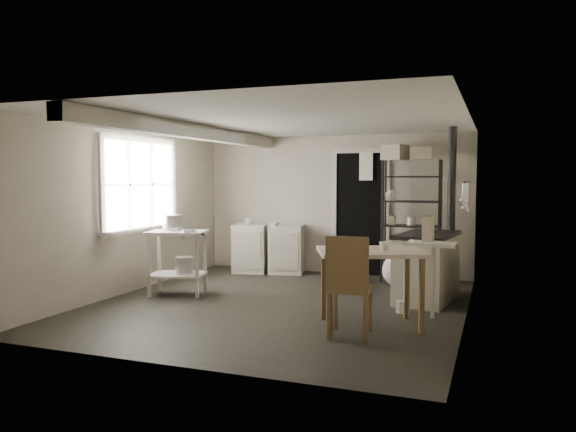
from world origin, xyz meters
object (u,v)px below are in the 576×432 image
(flour_sack, at_px, (395,270))
(base_cabinets, at_px, (269,245))
(prep_table, at_px, (178,266))
(shelf_rack, at_px, (411,220))
(chair, at_px, (350,288))
(stockpot, at_px, (173,226))
(work_table, at_px, (370,292))
(stove, at_px, (427,267))

(flour_sack, bearing_deg, base_cabinets, 169.28)
(prep_table, xyz_separation_m, base_cabinets, (0.48, 2.08, 0.06))
(shelf_rack, relative_size, chair, 1.81)
(shelf_rack, bearing_deg, prep_table, -145.11)
(stockpot, relative_size, shelf_rack, 0.16)
(prep_table, bearing_deg, stockpot, 149.85)
(stockpot, xyz_separation_m, shelf_rack, (2.97, 1.97, 0.01))
(work_table, bearing_deg, flour_sack, 93.39)
(prep_table, xyz_separation_m, stockpot, (-0.11, 0.06, 0.54))
(work_table, bearing_deg, chair, -107.35)
(chair, relative_size, flour_sack, 2.27)
(prep_table, relative_size, shelf_rack, 0.47)
(base_cabinets, distance_m, chair, 3.88)
(work_table, relative_size, chair, 1.06)
(shelf_rack, height_order, chair, shelf_rack)
(base_cabinets, height_order, work_table, base_cabinets)
(work_table, bearing_deg, base_cabinets, 129.92)
(chair, bearing_deg, base_cabinets, 120.04)
(stockpot, height_order, work_table, stockpot)
(prep_table, height_order, chair, chair)
(work_table, distance_m, flour_sack, 2.39)
(prep_table, xyz_separation_m, work_table, (2.82, -0.71, -0.02))
(stockpot, height_order, base_cabinets, stockpot)
(shelf_rack, bearing_deg, flour_sack, -116.11)
(stove, distance_m, work_table, 1.54)
(prep_table, bearing_deg, chair, -22.27)
(stove, xyz_separation_m, flour_sack, (-0.56, 0.89, -0.20))
(base_cabinets, xyz_separation_m, shelf_rack, (2.37, -0.05, 0.49))
(stove, xyz_separation_m, work_table, (-0.42, -1.48, -0.06))
(prep_table, height_order, work_table, prep_table)
(base_cabinets, relative_size, stove, 1.10)
(chair, bearing_deg, prep_table, 152.98)
(stove, bearing_deg, stockpot, -159.47)
(prep_table, bearing_deg, stove, 13.40)
(stockpot, bearing_deg, shelf_rack, 33.54)
(base_cabinets, distance_m, stove, 3.06)
(work_table, height_order, flour_sack, work_table)
(prep_table, relative_size, stockpot, 2.96)
(flour_sack, bearing_deg, stockpot, -150.15)
(base_cabinets, bearing_deg, prep_table, -114.73)
(shelf_rack, distance_m, chair, 3.18)
(stockpot, bearing_deg, flour_sack, 29.85)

